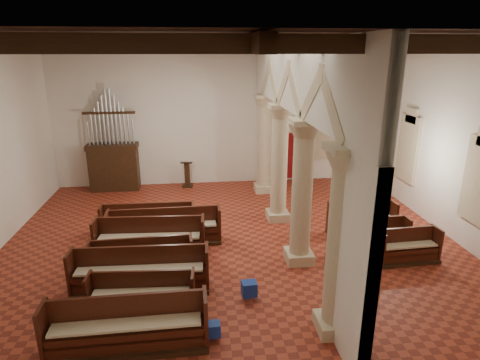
% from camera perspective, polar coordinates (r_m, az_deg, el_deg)
% --- Properties ---
extents(floor, '(14.00, 14.00, 0.00)m').
position_cam_1_polar(floor, '(12.82, -1.28, -8.59)').
color(floor, '#9A3721').
rests_on(floor, ground).
extents(ceiling, '(14.00, 14.00, 0.00)m').
position_cam_1_polar(ceiling, '(11.48, -1.49, 19.30)').
color(ceiling, black).
rests_on(ceiling, wall_back).
extents(wall_back, '(14.00, 0.02, 6.00)m').
position_cam_1_polar(wall_back, '(17.67, -3.14, 9.03)').
color(wall_back, white).
rests_on(wall_back, floor).
extents(wall_front, '(14.00, 0.02, 6.00)m').
position_cam_1_polar(wall_front, '(6.15, 3.68, -8.35)').
color(wall_front, white).
rests_on(wall_front, floor).
extents(wall_right, '(0.02, 12.00, 6.00)m').
position_cam_1_polar(wall_right, '(14.22, 28.10, 4.76)').
color(wall_right, white).
rests_on(wall_right, floor).
extents(ceiling_beams, '(13.80, 11.80, 0.30)m').
position_cam_1_polar(ceiling_beams, '(11.47, -1.48, 18.41)').
color(ceiling_beams, '#372211').
rests_on(ceiling_beams, wall_back).
extents(arcade, '(0.90, 11.90, 6.00)m').
position_cam_1_polar(arcade, '(11.96, 7.29, 7.38)').
color(arcade, beige).
rests_on(arcade, floor).
extents(window_right_b, '(0.03, 1.00, 2.20)m').
position_cam_1_polar(window_right_b, '(16.44, 22.88, 4.12)').
color(window_right_b, '#306C4D').
rests_on(window_right_b, wall_right).
extents(window_back, '(1.00, 0.03, 2.20)m').
position_cam_1_polar(window_back, '(18.75, 12.45, 6.67)').
color(window_back, '#306C4D').
rests_on(window_back, wall_back).
extents(pipe_organ, '(2.10, 0.85, 4.40)m').
position_cam_1_polar(pipe_organ, '(17.82, -17.56, 2.94)').
color(pipe_organ, '#372211').
rests_on(pipe_organ, floor).
extents(lectern, '(0.52, 0.53, 1.20)m').
position_cam_1_polar(lectern, '(17.71, -7.51, 0.60)').
color(lectern, '#3C1E13').
rests_on(lectern, floor).
extents(dossal_curtain, '(1.80, 0.07, 2.17)m').
position_cam_1_polar(dossal_curtain, '(18.49, 7.88, 3.48)').
color(dossal_curtain, maroon).
rests_on(dossal_curtain, floor).
extents(processional_banner, '(0.61, 0.78, 2.72)m').
position_cam_1_polar(processional_banner, '(18.28, 9.32, 2.18)').
color(processional_banner, '#372211').
rests_on(processional_banner, floor).
extents(hymnal_box_a, '(0.31, 0.26, 0.30)m').
position_cam_1_polar(hymnal_box_a, '(8.83, -3.86, -20.43)').
color(hymnal_box_a, '#191698').
rests_on(hymnal_box_a, floor).
extents(hymnal_box_b, '(0.38, 0.32, 0.36)m').
position_cam_1_polar(hymnal_box_b, '(9.96, 1.31, -15.20)').
color(hymnal_box_b, navy).
rests_on(hymnal_box_b, floor).
extents(hymnal_box_c, '(0.38, 0.33, 0.35)m').
position_cam_1_polar(hymnal_box_c, '(12.26, -5.92, -8.57)').
color(hymnal_box_c, navy).
rests_on(hymnal_box_c, floor).
extents(tube_heater_a, '(0.90, 0.29, 0.09)m').
position_cam_1_polar(tube_heater_a, '(9.48, -16.45, -18.83)').
color(tube_heater_a, silver).
rests_on(tube_heater_a, floor).
extents(tube_heater_b, '(0.83, 0.36, 0.09)m').
position_cam_1_polar(tube_heater_b, '(10.11, -17.59, -16.38)').
color(tube_heater_b, silver).
rests_on(tube_heater_b, floor).
extents(nave_pew_0, '(3.19, 0.81, 1.13)m').
position_cam_1_polar(nave_pew_0, '(8.81, -15.66, -20.21)').
color(nave_pew_0, '#372211').
rests_on(nave_pew_0, floor).
extents(nave_pew_1, '(2.44, 0.77, 0.95)m').
position_cam_1_polar(nave_pew_1, '(9.81, -13.74, -16.10)').
color(nave_pew_1, '#372211').
rests_on(nave_pew_1, floor).
extents(nave_pew_2, '(3.39, 0.86, 1.13)m').
position_cam_1_polar(nave_pew_2, '(10.53, -13.91, -13.22)').
color(nave_pew_2, '#372211').
rests_on(nave_pew_2, floor).
extents(nave_pew_3, '(2.72, 0.82, 1.05)m').
position_cam_1_polar(nave_pew_3, '(11.12, -13.77, -11.56)').
color(nave_pew_3, '#372211').
rests_on(nave_pew_3, floor).
extents(nave_pew_4, '(3.18, 0.94, 1.15)m').
position_cam_1_polar(nave_pew_4, '(12.09, -12.62, -8.78)').
color(nave_pew_4, '#372211').
rests_on(nave_pew_4, floor).
extents(nave_pew_5, '(3.46, 0.80, 1.11)m').
position_cam_1_polar(nave_pew_5, '(12.72, -10.62, -7.32)').
color(nave_pew_5, '#372211').
rests_on(nave_pew_5, floor).
extents(nave_pew_6, '(3.03, 0.68, 0.97)m').
position_cam_1_polar(nave_pew_6, '(13.59, -12.91, -5.99)').
color(nave_pew_6, '#372211').
rests_on(nave_pew_6, floor).
extents(aisle_pew_0, '(1.81, 0.74, 0.97)m').
position_cam_1_polar(aisle_pew_0, '(12.45, 22.69, -9.25)').
color(aisle_pew_0, '#372211').
rests_on(aisle_pew_0, floor).
extents(aisle_pew_1, '(1.68, 0.65, 0.97)m').
position_cam_1_polar(aisle_pew_1, '(12.93, 19.26, -7.82)').
color(aisle_pew_1, '#372211').
rests_on(aisle_pew_1, floor).
extents(aisle_pew_2, '(2.18, 0.74, 1.08)m').
position_cam_1_polar(aisle_pew_2, '(13.67, 16.88, -5.99)').
color(aisle_pew_2, '#372211').
rests_on(aisle_pew_2, floor).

